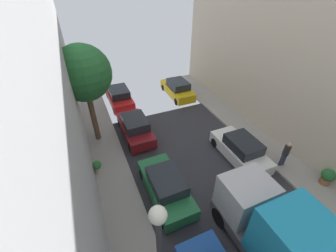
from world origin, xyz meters
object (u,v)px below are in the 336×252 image
object	(u,v)px
potted_plant_3	(97,166)
lamp_post	(160,251)
parked_car_left_5	(119,97)
pedestrian	(285,153)
parked_car_right_1	(241,150)
parked_car_right_2	(178,89)
street_tree_2	(83,74)
parked_car_left_3	(166,186)
potted_plant_4	(327,176)
parked_car_left_4	(135,128)

from	to	relation	value
potted_plant_3	lamp_post	size ratio (longest dim) A/B	0.14
parked_car_left_5	pedestrian	world-z (taller)	pedestrian
parked_car_right_1	parked_car_right_2	distance (m)	9.21
street_tree_2	parked_car_left_3	bearing A→B (deg)	-67.50
parked_car_left_5	lamp_post	world-z (taller)	lamp_post
pedestrian	street_tree_2	size ratio (longest dim) A/B	0.26
pedestrian	potted_plant_4	world-z (taller)	pedestrian
potted_plant_3	parked_car_left_3	bearing A→B (deg)	-44.60
parked_car_left_3	potted_plant_3	size ratio (longest dim) A/B	5.28
potted_plant_4	parked_car_right_1	bearing A→B (deg)	129.50
parked_car_left_4	parked_car_left_5	xyz separation A→B (m)	(0.00, 5.01, 0.00)
pedestrian	street_tree_2	world-z (taller)	street_tree_2
parked_car_right_1	lamp_post	size ratio (longest dim) A/B	0.76
parked_car_right_1	potted_plant_4	bearing A→B (deg)	-50.50
parked_car_left_3	parked_car_right_1	distance (m)	5.45
potted_plant_4	lamp_post	bearing A→B (deg)	-172.93
parked_car_right_2	street_tree_2	world-z (taller)	street_tree_2
parked_car_left_5	street_tree_2	xyz separation A→B (m)	(-2.57, -4.40, 4.23)
potted_plant_4	parked_car_right_2	bearing A→B (deg)	103.09
pedestrian	potted_plant_4	size ratio (longest dim) A/B	1.72
parked_car_left_4	potted_plant_4	bearing A→B (deg)	-45.28
parked_car_left_4	lamp_post	size ratio (longest dim) A/B	0.76
lamp_post	potted_plant_4	bearing A→B (deg)	7.07
parked_car_left_4	lamp_post	distance (m)	10.39
parked_car_right_1	parked_car_right_2	bearing A→B (deg)	90.00
potted_plant_3	pedestrian	bearing A→B (deg)	-20.35
parked_car_right_2	parked_car_right_1	bearing A→B (deg)	-90.00
potted_plant_3	lamp_post	world-z (taller)	lamp_post
street_tree_2	potted_plant_4	xyz separation A→B (m)	(10.96, -9.07, -4.25)
parked_car_left_5	lamp_post	distance (m)	15.18
parked_car_right_2	lamp_post	distance (m)	16.18
parked_car_left_5	parked_car_right_2	distance (m)	5.44
parked_car_right_2	parked_car_left_3	bearing A→B (deg)	-118.42
parked_car_right_2	potted_plant_4	xyz separation A→B (m)	(2.98, -12.83, -0.02)
potted_plant_3	street_tree_2	bearing A→B (deg)	81.30
pedestrian	lamp_post	size ratio (longest dim) A/B	0.31
pedestrian	street_tree_2	xyz separation A→B (m)	(-9.89, 7.04, 3.88)
lamp_post	parked_car_left_5	bearing A→B (deg)	82.66
parked_car_left_3	parked_car_right_2	bearing A→B (deg)	61.58
lamp_post	pedestrian	bearing A→B (deg)	19.71
parked_car_right_2	potted_plant_4	bearing A→B (deg)	-76.91
pedestrian	street_tree_2	bearing A→B (deg)	144.54
parked_car_left_3	parked_car_right_1	size ratio (longest dim) A/B	1.00
pedestrian	lamp_post	bearing A→B (deg)	-160.29
parked_car_left_4	pedestrian	size ratio (longest dim) A/B	2.44
parked_car_left_5	parked_car_right_1	distance (m)	11.24
parked_car_left_4	potted_plant_4	xyz separation A→B (m)	(8.38, -8.47, -0.02)
potted_plant_4	lamp_post	world-z (taller)	lamp_post
parked_car_left_5	lamp_post	bearing A→B (deg)	-97.34
parked_car_right_1	potted_plant_4	xyz separation A→B (m)	(2.98, -3.62, -0.02)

